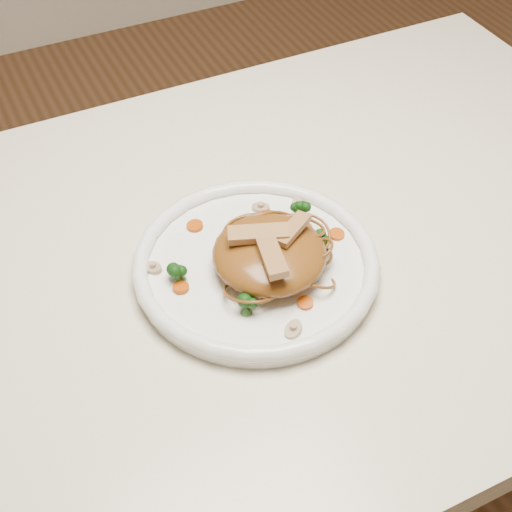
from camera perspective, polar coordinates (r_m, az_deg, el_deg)
name	(u,v)px	position (r m, az deg, el deg)	size (l,w,h in m)	color
ground	(269,506)	(1.59, 1.02, -18.64)	(4.00, 4.00, 0.00)	#56351D
table	(275,292)	(1.04, 1.47, -2.75)	(1.20, 0.80, 0.75)	beige
plate	(256,268)	(0.93, 0.00, -0.96)	(0.30, 0.30, 0.02)	white
noodle_mound	(269,254)	(0.90, 1.04, 0.17)	(0.14, 0.14, 0.05)	brown
chicken_a	(293,229)	(0.89, 2.82, 2.07)	(0.06, 0.02, 0.01)	#B17E53
chicken_b	(258,234)	(0.88, 0.18, 1.71)	(0.07, 0.02, 0.01)	#B17E53
chicken_c	(271,255)	(0.86, 1.18, 0.10)	(0.07, 0.02, 0.01)	#B17E53
broccoli_0	(300,208)	(0.97, 3.37, 3.72)	(0.03, 0.03, 0.03)	#0D3D0C
broccoli_1	(180,272)	(0.90, -5.85, -1.20)	(0.02, 0.02, 0.03)	#0D3D0C
broccoli_2	(246,305)	(0.86, -0.76, -3.76)	(0.02, 0.02, 0.03)	#0D3D0C
broccoli_3	(318,240)	(0.93, 4.78, 1.23)	(0.02, 0.02, 0.03)	#0D3D0C
carrot_0	(267,216)	(0.98, 0.84, 3.11)	(0.02, 0.02, 0.01)	#B33F06
carrot_1	(181,287)	(0.89, -5.79, -2.42)	(0.02, 0.02, 0.01)	#B33F06
carrot_2	(337,234)	(0.96, 6.21, 1.66)	(0.02, 0.02, 0.01)	#B33F06
carrot_3	(195,226)	(0.97, -4.71, 2.32)	(0.02, 0.02, 0.01)	#B33F06
carrot_4	(305,303)	(0.87, 3.80, -3.62)	(0.02, 0.02, 0.01)	#B33F06
mushroom_0	(293,329)	(0.85, 2.87, -5.65)	(0.03, 0.03, 0.01)	tan
mushroom_1	(299,205)	(1.00, 3.28, 3.94)	(0.02, 0.02, 0.01)	tan
mushroom_2	(153,268)	(0.92, -7.88, -0.91)	(0.02, 0.02, 0.01)	tan
mushroom_3	(261,208)	(0.99, 0.38, 3.70)	(0.03, 0.03, 0.01)	tan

